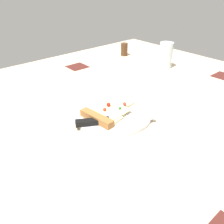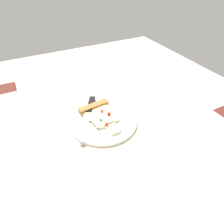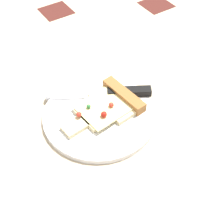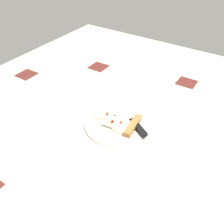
# 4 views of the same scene
# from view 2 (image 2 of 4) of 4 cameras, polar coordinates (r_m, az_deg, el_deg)

# --- Properties ---
(ground_plane) EXTENTS (1.52, 1.52, 0.03)m
(ground_plane) POSITION_cam_2_polar(r_m,az_deg,el_deg) (0.68, -8.06, -7.45)
(ground_plane) COLOR #C6B293
(ground_plane) RESTS_ON ground
(plate) EXTENTS (0.25, 0.25, 0.01)m
(plate) POSITION_cam_2_polar(r_m,az_deg,el_deg) (0.70, -2.62, -2.51)
(plate) COLOR silver
(plate) RESTS_ON ground_plane
(pizza_slice) EXTENTS (0.18, 0.12, 0.03)m
(pizza_slice) POSITION_cam_2_polar(r_m,az_deg,el_deg) (0.71, -3.70, -0.51)
(pizza_slice) COLOR beige
(pizza_slice) RESTS_ON plate
(knife) EXTENTS (0.22, 0.14, 0.02)m
(knife) POSITION_cam_2_polar(r_m,az_deg,el_deg) (0.72, -6.85, -0.31)
(knife) COLOR silver
(knife) RESTS_ON plate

